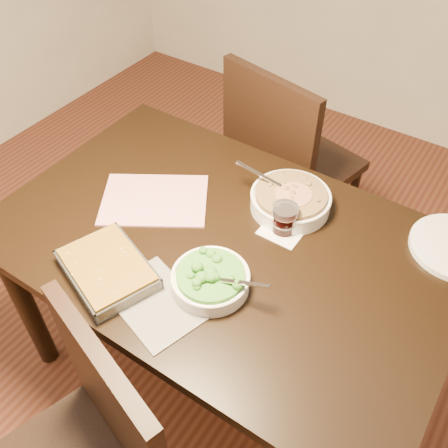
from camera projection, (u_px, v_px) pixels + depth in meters
name	position (u px, v px, depth m)	size (l,w,h in m)	color
ground	(223.00, 364.00, 2.05)	(4.00, 4.00, 0.00)	#441E13
table	(223.00, 259.00, 1.58)	(1.40, 0.90, 0.75)	black
magazine_a	(154.00, 200.00, 1.64)	(0.34, 0.25, 0.01)	#C13759
magazine_b	(156.00, 302.00, 1.35)	(0.27, 0.19, 0.00)	#24232B
coaster	(283.00, 229.00, 1.54)	(0.13, 0.13, 0.00)	white
stew_bowl	(290.00, 200.00, 1.59)	(0.29, 0.26, 0.10)	white
broccoli_bowl	(211.00, 279.00, 1.37)	(0.25, 0.22, 0.09)	white
baking_dish	(107.00, 270.00, 1.40)	(0.33, 0.29, 0.05)	silver
wine_tumbler	(284.00, 218.00, 1.51)	(0.08, 0.08, 0.09)	black
chair_far	(284.00, 159.00, 2.12)	(0.55, 0.55, 0.98)	black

